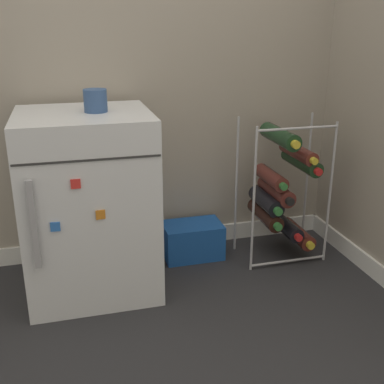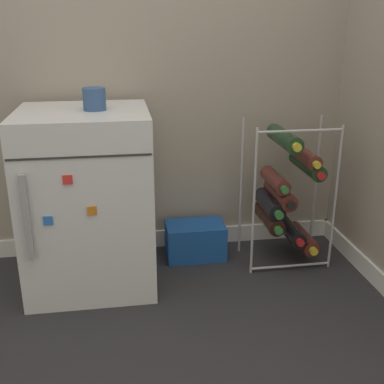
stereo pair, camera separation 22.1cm
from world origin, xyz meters
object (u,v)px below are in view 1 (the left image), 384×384
Objects in this scene: wine_rack at (282,189)px; mini_fridge at (89,204)px; fridge_top_cup at (95,101)px; soda_box at (193,240)px.

mini_fridge is at bearing -176.65° from wine_rack.
fridge_top_cup is (-0.88, -0.06, 0.48)m from wine_rack.
fridge_top_cup is (-0.45, -0.16, 0.75)m from soda_box.
wine_rack is at bearing 3.35° from mini_fridge.
wine_rack is 0.52m from soda_box.
wine_rack is 2.41× the size of soda_box.
mini_fridge is 0.93m from wine_rack.
mini_fridge is at bearing 176.66° from fridge_top_cup.
soda_box is (0.50, 0.15, -0.31)m from mini_fridge.
fridge_top_cup is (0.06, -0.00, 0.44)m from mini_fridge.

